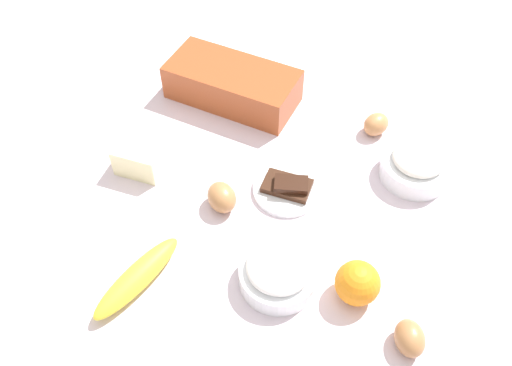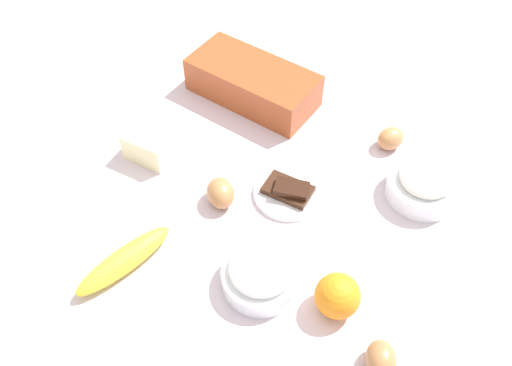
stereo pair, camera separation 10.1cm
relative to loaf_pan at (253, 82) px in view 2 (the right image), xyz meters
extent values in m
cube|color=silver|center=(0.11, -0.26, -0.05)|extent=(2.40, 2.40, 0.02)
cube|color=#9E4723|center=(0.00, 0.00, 0.00)|extent=(0.30, 0.19, 0.08)
cube|color=black|center=(0.00, 0.00, 0.00)|extent=(0.29, 0.17, 0.07)
cylinder|color=white|center=(0.40, -0.14, -0.02)|extent=(0.13, 0.13, 0.04)
torus|color=white|center=(0.40, -0.14, 0.00)|extent=(0.13, 0.13, 0.01)
ellipsoid|color=white|center=(0.40, -0.14, 0.01)|extent=(0.10, 0.10, 0.03)
cylinder|color=white|center=(0.19, -0.43, -0.02)|extent=(0.13, 0.13, 0.04)
torus|color=white|center=(0.19, -0.43, -0.01)|extent=(0.13, 0.13, 0.01)
ellipsoid|color=white|center=(0.19, -0.43, 0.00)|extent=(0.11, 0.11, 0.04)
ellipsoid|color=yellow|center=(-0.03, -0.49, -0.02)|extent=(0.12, 0.19, 0.04)
sphere|color=orange|center=(0.32, -0.42, 0.00)|extent=(0.07, 0.07, 0.07)
cube|color=#F4EDB2|center=(-0.12, -0.24, -0.01)|extent=(0.10, 0.07, 0.06)
ellipsoid|color=#AF7647|center=(0.06, -0.30, -0.02)|extent=(0.08, 0.08, 0.05)
ellipsoid|color=#A77144|center=(0.41, -0.49, -0.02)|extent=(0.06, 0.07, 0.05)
ellipsoid|color=#BC7F4D|center=(0.32, -0.03, -0.02)|extent=(0.07, 0.07, 0.05)
cylinder|color=white|center=(0.17, -0.23, -0.04)|extent=(0.13, 0.13, 0.01)
cube|color=#381E11|center=(0.17, -0.23, -0.03)|extent=(0.10, 0.07, 0.01)
cube|color=black|center=(0.18, -0.24, -0.01)|extent=(0.07, 0.05, 0.01)
camera|label=1|loc=(0.26, -0.89, 0.77)|focal=38.32mm
camera|label=2|loc=(0.36, -0.85, 0.77)|focal=38.32mm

